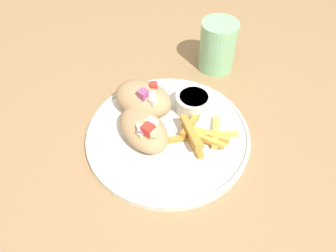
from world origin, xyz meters
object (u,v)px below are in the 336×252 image
object	(u,v)px
pita_sandwich_far	(143,99)
fries_pile	(200,133)
sauce_ramekin	(194,102)
pita_sandwich_near	(144,129)
water_glass	(217,48)
plate	(168,135)

from	to	relation	value
pita_sandwich_far	fries_pile	distance (m)	0.13
fries_pile	sauce_ramekin	xyz separation A→B (m)	(-0.02, 0.07, 0.01)
pita_sandwich_near	water_glass	world-z (taller)	water_glass
pita_sandwich_far	sauce_ramekin	world-z (taller)	pita_sandwich_far
pita_sandwich_near	sauce_ramekin	size ratio (longest dim) A/B	1.88
pita_sandwich_near	pita_sandwich_far	distance (m)	0.07
fries_pile	sauce_ramekin	distance (m)	0.07
plate	pita_sandwich_far	size ratio (longest dim) A/B	2.27
plate	pita_sandwich_far	xyz separation A→B (m)	(-0.06, 0.05, 0.03)
pita_sandwich_near	pita_sandwich_far	world-z (taller)	pita_sandwich_far
fries_pile	sauce_ramekin	world-z (taller)	sauce_ramekin
pita_sandwich_far	fries_pile	world-z (taller)	pita_sandwich_far
pita_sandwich_far	sauce_ramekin	distance (m)	0.10
pita_sandwich_near	sauce_ramekin	distance (m)	0.12
pita_sandwich_far	water_glass	size ratio (longest dim) A/B	1.20
pita_sandwich_far	sauce_ramekin	size ratio (longest dim) A/B	1.88
pita_sandwich_near	fries_pile	xyz separation A→B (m)	(0.10, 0.02, -0.01)
pita_sandwich_near	pita_sandwich_far	size ratio (longest dim) A/B	1.00
pita_sandwich_near	water_glass	bearing A→B (deg)	111.84
pita_sandwich_near	plate	bearing A→B (deg)	71.56
pita_sandwich_far	fries_pile	size ratio (longest dim) A/B	1.04
plate	sauce_ramekin	xyz separation A→B (m)	(0.03, 0.07, 0.03)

